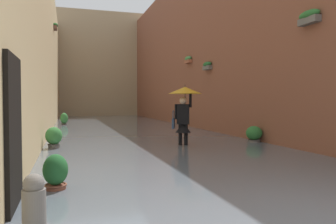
{
  "coord_description": "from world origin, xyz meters",
  "views": [
    {
      "loc": [
        2.82,
        2.91,
        1.61
      ],
      "look_at": [
        -0.28,
        -7.25,
        1.24
      ],
      "focal_mm": 35.43,
      "sensor_mm": 36.0,
      "label": 1
    }
  ],
  "objects_px": {
    "potted_plant_mid_right": "(56,176)",
    "potted_plant_near_left": "(254,136)",
    "potted_plant_near_right": "(54,139)",
    "potted_plant_far_right": "(64,120)",
    "mooring_bollard": "(34,213)",
    "person_wading": "(184,103)"
  },
  "relations": [
    {
      "from": "potted_plant_mid_right",
      "to": "potted_plant_near_left",
      "type": "distance_m",
      "value": 7.63
    },
    {
      "from": "person_wading",
      "to": "potted_plant_far_right",
      "type": "distance_m",
      "value": 11.04
    },
    {
      "from": "person_wading",
      "to": "potted_plant_mid_right",
      "type": "height_order",
      "value": "person_wading"
    },
    {
      "from": "potted_plant_mid_right",
      "to": "potted_plant_near_right",
      "type": "bearing_deg",
      "value": -87.61
    },
    {
      "from": "potted_plant_near_left",
      "to": "person_wading",
      "type": "bearing_deg",
      "value": -0.18
    },
    {
      "from": "mooring_bollard",
      "to": "potted_plant_near_left",
      "type": "bearing_deg",
      "value": -136.13
    },
    {
      "from": "potted_plant_mid_right",
      "to": "potted_plant_near_left",
      "type": "xyz_separation_m",
      "value": [
        -6.26,
        -4.36,
        0.01
      ]
    },
    {
      "from": "potted_plant_near_left",
      "to": "mooring_bollard",
      "type": "relative_size",
      "value": 0.88
    },
    {
      "from": "potted_plant_near_right",
      "to": "potted_plant_mid_right",
      "type": "xyz_separation_m",
      "value": [
        -0.2,
        4.78,
        -0.07
      ]
    },
    {
      "from": "person_wading",
      "to": "potted_plant_near_left",
      "type": "relative_size",
      "value": 2.86
    },
    {
      "from": "person_wading",
      "to": "potted_plant_far_right",
      "type": "xyz_separation_m",
      "value": [
        3.73,
        -10.34,
        -1.03
      ]
    },
    {
      "from": "potted_plant_mid_right",
      "to": "potted_plant_far_right",
      "type": "relative_size",
      "value": 0.85
    },
    {
      "from": "potted_plant_near_right",
      "to": "potted_plant_far_right",
      "type": "relative_size",
      "value": 0.94
    },
    {
      "from": "person_wading",
      "to": "potted_plant_near_right",
      "type": "distance_m",
      "value": 4.09
    },
    {
      "from": "potted_plant_near_right",
      "to": "potted_plant_mid_right",
      "type": "relative_size",
      "value": 1.1
    },
    {
      "from": "potted_plant_mid_right",
      "to": "mooring_bollard",
      "type": "bearing_deg",
      "value": 85.1
    },
    {
      "from": "person_wading",
      "to": "potted_plant_far_right",
      "type": "bearing_deg",
      "value": -70.16
    },
    {
      "from": "potted_plant_near_left",
      "to": "potted_plant_far_right",
      "type": "relative_size",
      "value": 0.84
    },
    {
      "from": "person_wading",
      "to": "mooring_bollard",
      "type": "relative_size",
      "value": 2.52
    },
    {
      "from": "potted_plant_mid_right",
      "to": "person_wading",
      "type": "bearing_deg",
      "value": -130.58
    },
    {
      "from": "potted_plant_near_left",
      "to": "mooring_bollard",
      "type": "distance_m",
      "value": 8.91
    },
    {
      "from": "potted_plant_mid_right",
      "to": "potted_plant_near_left",
      "type": "relative_size",
      "value": 1.02
    }
  ]
}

